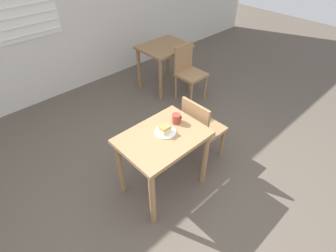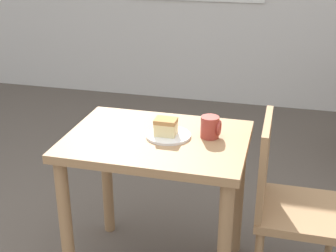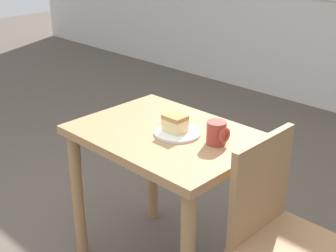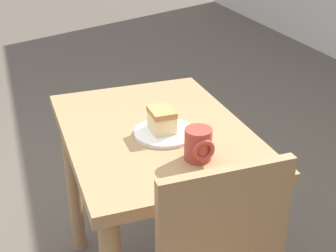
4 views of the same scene
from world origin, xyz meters
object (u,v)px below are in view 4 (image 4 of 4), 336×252
object	(u,v)px
plate	(165,133)
cake_slice	(162,120)
coffee_mug	(199,145)
dining_table_near	(156,164)

from	to	relation	value
plate	cake_slice	distance (m)	0.05
plate	coffee_mug	size ratio (longest dim) A/B	2.07
cake_slice	coffee_mug	distance (m)	0.20
plate	cake_slice	bearing A→B (deg)	-148.43
dining_table_near	coffee_mug	xyz separation A→B (m)	(0.24, 0.06, 0.19)
plate	coffee_mug	xyz separation A→B (m)	(0.19, 0.04, 0.04)
dining_table_near	coffee_mug	size ratio (longest dim) A/B	8.30
plate	cake_slice	size ratio (longest dim) A/B	2.10
dining_table_near	coffee_mug	bearing A→B (deg)	13.82
dining_table_near	coffee_mug	world-z (taller)	coffee_mug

